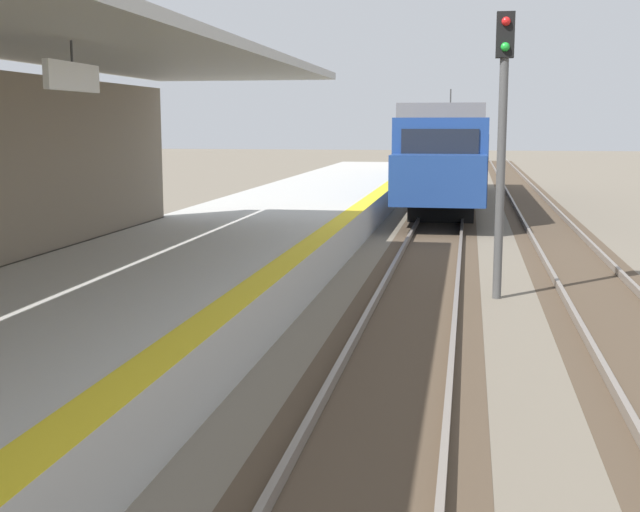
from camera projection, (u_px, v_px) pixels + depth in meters
station_platform at (126, 302)px, 13.27m from camera, size 5.00×80.00×0.91m
track_pair_nearest_platform at (420, 288)px, 16.47m from camera, size 2.34×120.00×0.16m
track_pair_middle at (601, 294)px, 15.89m from camera, size 2.34×120.00×0.16m
approaching_train at (447, 150)px, 33.77m from camera, size 2.93×19.60×4.76m
rail_signal_post at (502, 126)px, 15.24m from camera, size 0.32×0.34×5.20m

